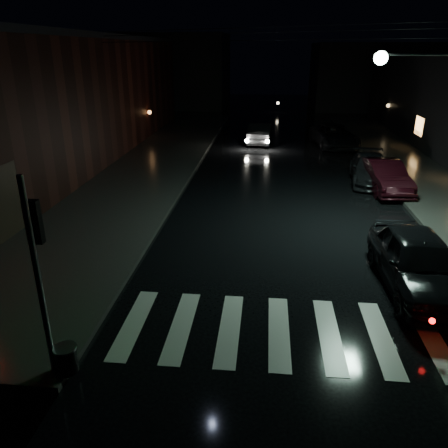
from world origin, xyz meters
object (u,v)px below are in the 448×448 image
(parked_car_a, at_px, (418,262))
(parked_car_b, at_px, (384,176))
(parked_car_c, at_px, (370,169))
(oncoming_car, at_px, (261,133))
(parked_car_d, at_px, (334,136))

(parked_car_a, bearing_deg, parked_car_b, 80.82)
(parked_car_c, xyz_separation_m, oncoming_car, (-5.77, 9.48, 0.06))
(parked_car_a, relative_size, parked_car_d, 0.89)
(parked_car_a, xyz_separation_m, parked_car_b, (1.32, 9.40, -0.10))
(parked_car_c, bearing_deg, parked_car_b, -70.95)
(parked_car_c, relative_size, parked_car_d, 0.86)
(parked_car_d, relative_size, oncoming_car, 1.20)
(parked_car_c, bearing_deg, parked_car_d, 100.42)
(parked_car_b, xyz_separation_m, parked_car_d, (-0.98, 10.20, 0.03))
(parked_car_d, bearing_deg, parked_car_b, -92.33)
(oncoming_car, bearing_deg, parked_car_d, 175.71)
(parked_car_a, bearing_deg, parked_car_d, 87.81)
(parked_car_d, bearing_deg, parked_car_a, -98.81)
(parked_car_d, height_order, oncoming_car, parked_car_d)
(parked_car_b, bearing_deg, parked_car_c, 97.82)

